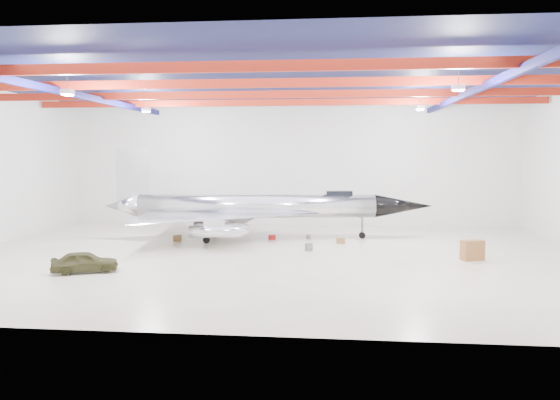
# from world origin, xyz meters

# --- Properties ---
(floor) EXTENTS (40.00, 40.00, 0.00)m
(floor) POSITION_xyz_m (0.00, 0.00, 0.00)
(floor) COLOR beige
(floor) RESTS_ON ground
(wall_back) EXTENTS (40.00, 0.00, 40.00)m
(wall_back) POSITION_xyz_m (0.00, 15.00, 5.50)
(wall_back) COLOR silver
(wall_back) RESTS_ON floor
(ceiling) EXTENTS (40.00, 40.00, 0.00)m
(ceiling) POSITION_xyz_m (0.00, 0.00, 11.00)
(ceiling) COLOR #0A0F38
(ceiling) RESTS_ON wall_back
(ceiling_structure) EXTENTS (39.50, 29.50, 1.08)m
(ceiling_structure) POSITION_xyz_m (0.00, 0.00, 10.32)
(ceiling_structure) COLOR maroon
(ceiling_structure) RESTS_ON ceiling
(jet_aircraft) EXTENTS (24.93, 15.61, 6.80)m
(jet_aircraft) POSITION_xyz_m (-1.88, 6.89, 2.23)
(jet_aircraft) COLOR silver
(jet_aircraft) RESTS_ON floor
(jeep) EXTENTS (3.75, 2.64, 1.19)m
(jeep) POSITION_xyz_m (-9.49, -5.70, 0.59)
(jeep) COLOR #3A391D
(jeep) RESTS_ON floor
(desk) EXTENTS (1.48, 1.07, 1.22)m
(desk) POSITION_xyz_m (12.39, -0.03, 0.61)
(desk) COLOR brown
(desk) RESTS_ON floor
(crate_ply) EXTENTS (0.73, 0.67, 0.41)m
(crate_ply) POSITION_xyz_m (-7.55, 5.19, 0.20)
(crate_ply) COLOR olive
(crate_ply) RESTS_ON floor
(toolbox_red) EXTENTS (0.59, 0.54, 0.34)m
(toolbox_red) POSITION_xyz_m (-0.64, 6.58, 0.17)
(toolbox_red) COLOR #9A0F0F
(toolbox_red) RESTS_ON floor
(engine_drum) EXTENTS (0.63, 0.63, 0.48)m
(engine_drum) POSITION_xyz_m (2.35, 2.11, 0.24)
(engine_drum) COLOR #59595B
(engine_drum) RESTS_ON floor
(parts_bin) EXTENTS (0.64, 0.55, 0.39)m
(parts_bin) POSITION_xyz_m (4.48, 5.32, 0.20)
(parts_bin) COLOR olive
(parts_bin) RESTS_ON floor
(crate_small) EXTENTS (0.38, 0.32, 0.24)m
(crate_small) POSITION_xyz_m (-5.52, 8.39, 0.12)
(crate_small) COLOR #59595B
(crate_small) RESTS_ON floor
(spares_box) EXTENTS (0.45, 0.45, 0.31)m
(spares_box) POSITION_xyz_m (2.06, 7.22, 0.16)
(spares_box) COLOR #59595B
(spares_box) RESTS_ON floor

